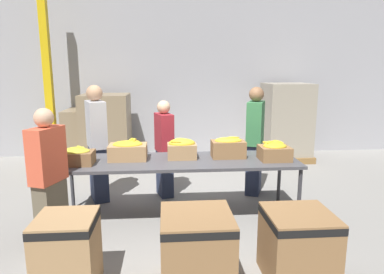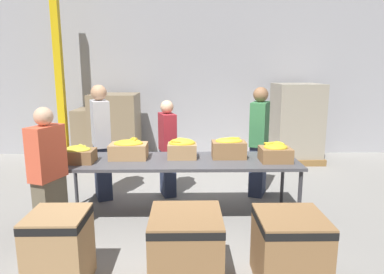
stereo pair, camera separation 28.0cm
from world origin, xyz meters
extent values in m
plane|color=gray|center=(0.00, 0.00, 0.00)|extent=(30.00, 30.00, 0.00)
cube|color=#A8A8AD|center=(0.00, 3.62, 2.00)|extent=(16.00, 0.08, 4.00)
cube|color=#4C4C51|center=(0.00, 0.00, 0.78)|extent=(3.16, 0.90, 0.04)
cylinder|color=#38383D|center=(-1.52, -0.39, 0.38)|extent=(0.05, 0.05, 0.76)
cylinder|color=#38383D|center=(1.52, -0.39, 0.38)|extent=(0.05, 0.05, 0.76)
cylinder|color=#38383D|center=(-1.52, 0.39, 0.38)|extent=(0.05, 0.05, 0.76)
cylinder|color=#38383D|center=(1.52, 0.39, 0.38)|extent=(0.05, 0.05, 0.76)
cube|color=olive|center=(-1.31, -0.11, 0.88)|extent=(0.44, 0.32, 0.17)
ellipsoid|color=gold|center=(-1.31, -0.11, 0.97)|extent=(0.36, 0.26, 0.07)
ellipsoid|color=gold|center=(-1.22, -0.05, 0.99)|extent=(0.10, 0.16, 0.04)
ellipsoid|color=gold|center=(-1.27, -0.03, 1.00)|extent=(0.15, 0.19, 0.05)
ellipsoid|color=gold|center=(-1.34, -0.06, 0.99)|extent=(0.19, 0.15, 0.04)
ellipsoid|color=gold|center=(-1.35, -0.04, 0.98)|extent=(0.20, 0.10, 0.05)
cube|color=tan|center=(-0.68, 0.08, 0.90)|extent=(0.50, 0.33, 0.20)
ellipsoid|color=gold|center=(-0.68, 0.08, 1.01)|extent=(0.39, 0.29, 0.09)
ellipsoid|color=gold|center=(-0.63, 0.16, 1.05)|extent=(0.09, 0.19, 0.05)
ellipsoid|color=gold|center=(-0.60, 0.10, 1.03)|extent=(0.17, 0.10, 0.05)
ellipsoid|color=gold|center=(-0.59, 0.14, 1.05)|extent=(0.07, 0.16, 0.04)
ellipsoid|color=gold|center=(-0.59, 0.13, 1.05)|extent=(0.06, 0.15, 0.05)
cube|color=tan|center=(0.04, 0.09, 0.90)|extent=(0.38, 0.28, 0.20)
ellipsoid|color=yellow|center=(0.04, 0.09, 1.00)|extent=(0.35, 0.25, 0.12)
ellipsoid|color=yellow|center=(-0.04, 0.01, 1.04)|extent=(0.16, 0.09, 0.04)
ellipsoid|color=yellow|center=(-0.01, 0.11, 1.04)|extent=(0.16, 0.07, 0.04)
ellipsoid|color=yellow|center=(0.04, 0.17, 1.04)|extent=(0.17, 0.09, 0.04)
cube|color=olive|center=(0.68, 0.09, 0.91)|extent=(0.45, 0.27, 0.23)
ellipsoid|color=yellow|center=(0.68, 0.09, 1.03)|extent=(0.36, 0.22, 0.09)
ellipsoid|color=yellow|center=(0.75, 0.13, 1.06)|extent=(0.19, 0.08, 0.04)
ellipsoid|color=yellow|center=(0.71, 0.07, 1.07)|extent=(0.15, 0.06, 0.04)
cube|color=olive|center=(1.26, -0.10, 0.89)|extent=(0.39, 0.34, 0.18)
ellipsoid|color=gold|center=(1.26, -0.10, 0.99)|extent=(0.31, 0.28, 0.09)
ellipsoid|color=gold|center=(1.18, -0.02, 1.01)|extent=(0.12, 0.17, 0.05)
ellipsoid|color=gold|center=(1.21, -0.07, 1.03)|extent=(0.14, 0.11, 0.04)
ellipsoid|color=gold|center=(1.28, -0.01, 1.02)|extent=(0.20, 0.10, 0.04)
ellipsoid|color=gold|center=(1.33, -0.02, 1.03)|extent=(0.12, 0.19, 0.04)
cube|color=#2D3856|center=(-0.19, 0.82, 0.36)|extent=(0.28, 0.38, 0.72)
cube|color=maroon|center=(-0.19, 0.82, 1.02)|extent=(0.31, 0.45, 0.59)
sphere|color=#DBAD89|center=(-0.19, 0.82, 1.41)|extent=(0.20, 0.20, 0.20)
cube|color=#2D3856|center=(-1.20, 0.72, 0.42)|extent=(0.35, 0.45, 0.83)
cube|color=#B2B2B7|center=(-1.20, 0.72, 1.18)|extent=(0.39, 0.52, 0.69)
sphere|color=tan|center=(-1.20, 0.72, 1.64)|extent=(0.24, 0.24, 0.24)
cube|color=#2D3856|center=(1.24, 0.82, 0.41)|extent=(0.34, 0.44, 0.81)
cube|color=#387A47|center=(1.24, 0.82, 1.15)|extent=(0.39, 0.51, 0.67)
sphere|color=#896042|center=(1.24, 0.82, 1.60)|extent=(0.23, 0.23, 0.23)
cube|color=#6B604C|center=(-1.48, -0.64, 0.37)|extent=(0.31, 0.40, 0.75)
cube|color=#EA5B3D|center=(-1.48, -0.64, 1.05)|extent=(0.35, 0.47, 0.62)
sphere|color=#DBAD89|center=(-1.48, -0.64, 1.47)|extent=(0.21, 0.21, 0.21)
cube|color=tan|center=(-1.07, -1.51, 0.35)|extent=(0.52, 0.52, 0.71)
cube|color=black|center=(-1.07, -1.51, 0.65)|extent=(0.52, 0.52, 0.07)
cube|color=olive|center=(0.10, -1.51, 0.35)|extent=(0.65, 0.65, 0.69)
cube|color=black|center=(0.10, -1.51, 0.64)|extent=(0.65, 0.65, 0.07)
cube|color=olive|center=(1.06, -1.51, 0.33)|extent=(0.61, 0.61, 0.67)
cube|color=black|center=(1.06, -1.51, 0.61)|extent=(0.62, 0.62, 0.07)
cube|color=yellow|center=(-2.53, 2.83, 2.00)|extent=(0.15, 0.15, 4.00)
cube|color=olive|center=(2.49, 2.90, 0.07)|extent=(1.04, 1.04, 0.13)
cube|color=#A39984|center=(2.49, 2.90, 0.91)|extent=(0.95, 0.95, 1.55)
cube|color=olive|center=(-1.79, 2.96, 0.07)|extent=(1.03, 1.03, 0.13)
cube|color=#897556|center=(-1.79, 2.96, 0.64)|extent=(0.95, 0.95, 1.02)
cube|color=olive|center=(-1.41, 2.82, 0.07)|extent=(1.04, 1.04, 0.13)
cube|color=#897556|center=(-1.41, 2.82, 0.80)|extent=(0.96, 0.96, 1.34)
camera|label=1|loc=(-0.18, -4.40, 1.98)|focal=32.00mm
camera|label=2|loc=(0.10, -4.41, 1.98)|focal=32.00mm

